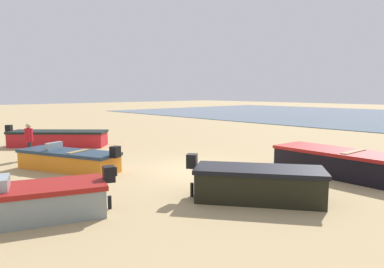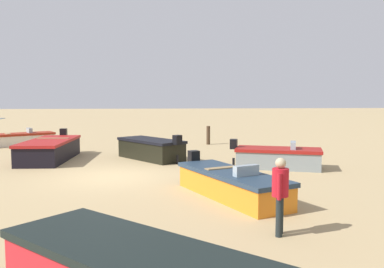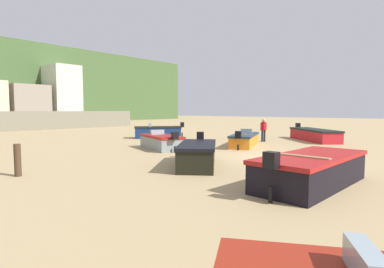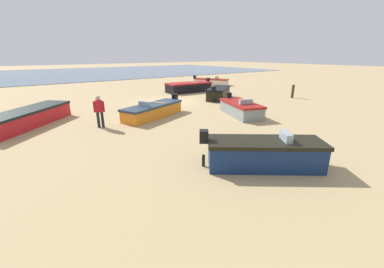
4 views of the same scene
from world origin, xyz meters
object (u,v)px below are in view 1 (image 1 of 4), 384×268
boat_grey_4 (33,202)px  beach_walker_foreground (29,138)px  boat_black_6 (338,162)px  boat_red_5 (58,138)px  boat_orange_3 (69,160)px  boat_black_1 (258,184)px

boat_grey_4 → beach_walker_foreground: bearing=2.3°
boat_black_6 → boat_red_5: bearing=112.1°
boat_grey_4 → beach_walker_foreground: (7.66, -2.33, 0.54)m
boat_grey_4 → boat_red_5: (10.68, -4.78, 0.02)m
boat_orange_3 → beach_walker_foreground: beach_walker_foreground is taller
boat_black_1 → boat_red_5: 13.41m
boat_black_1 → boat_red_5: bearing=-125.6°
boat_black_1 → boat_orange_3: size_ratio=0.82×
boat_grey_4 → boat_red_5: size_ratio=0.76×
boat_grey_4 → boat_orange_3: bearing=-12.4°
boat_black_1 → beach_walker_foreground: beach_walker_foreground is taller
boat_black_6 → beach_walker_foreground: beach_walker_foreground is taller
boat_orange_3 → boat_grey_4: boat_grey_4 is taller
boat_black_1 → boat_orange_3: (7.21, 2.33, -0.08)m
beach_walker_foreground → boat_orange_3: bearing=30.4°
boat_red_5 → boat_black_6: size_ratio=1.02×
boat_black_6 → beach_walker_foreground: size_ratio=2.94×
boat_orange_3 → boat_black_6: size_ratio=0.93×
boat_orange_3 → beach_walker_foreground: 3.26m
boat_black_6 → beach_walker_foreground: (10.55, 7.29, 0.49)m
boat_black_1 → boat_red_5: boat_black_1 is taller
boat_grey_4 → boat_black_6: bearing=-87.5°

